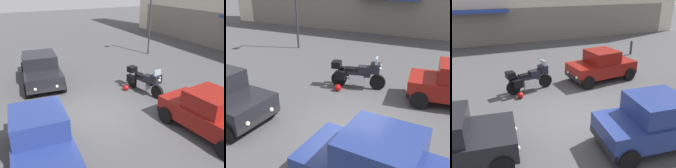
{
  "view_description": "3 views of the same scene",
  "coord_description": "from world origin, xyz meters",
  "views": [
    {
      "loc": [
        7.71,
        -3.14,
        4.94
      ],
      "look_at": [
        -0.96,
        1.3,
        0.78
      ],
      "focal_mm": 38.06,
      "sensor_mm": 36.0,
      "label": 1
    },
    {
      "loc": [
        2.71,
        -6.8,
        4.66
      ],
      "look_at": [
        -1.01,
        1.25,
        0.85
      ],
      "focal_mm": 43.8,
      "sensor_mm": 36.0,
      "label": 2
    },
    {
      "loc": [
        -3.28,
        -7.44,
        4.73
      ],
      "look_at": [
        -0.02,
        1.03,
        0.97
      ],
      "focal_mm": 39.69,
      "sensor_mm": 36.0,
      "label": 3
    }
  ],
  "objects": [
    {
      "name": "motorcycle",
      "position": [
        -0.98,
        3.05,
        0.62
      ],
      "size": [
        2.25,
        0.97,
        1.36
      ],
      "rotation": [
        0.0,
        0.0,
        0.19
      ],
      "color": "black",
      "rests_on": "ground"
    },
    {
      "name": "streetlamp_curbside",
      "position": [
        -6.45,
        7.0,
        2.68
      ],
      "size": [
        0.28,
        0.94,
        4.36
      ],
      "color": "#2D2D33",
      "rests_on": "ground"
    },
    {
      "name": "helmet",
      "position": [
        -1.54,
        2.39,
        0.14
      ],
      "size": [
        0.28,
        0.28,
        0.28
      ],
      "primitive_type": "sphere",
      "color": "#990C0C",
      "rests_on": "ground"
    },
    {
      "name": "ground_plane",
      "position": [
        0.0,
        0.0,
        0.0
      ],
      "size": [
        80.0,
        80.0,
        0.0
      ],
      "primitive_type": "plane",
      "color": "#424244"
    }
  ]
}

